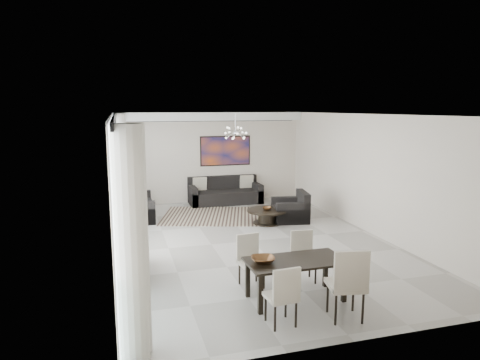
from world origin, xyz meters
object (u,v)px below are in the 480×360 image
object	(u,v)px
tv_console	(131,262)
dining_table	(296,265)
coffee_table	(267,216)
sofa_main	(225,194)
television	(138,231)

from	to	relation	value
tv_console	dining_table	distance (m)	3.08
coffee_table	sofa_main	world-z (taller)	sofa_main
coffee_table	tv_console	bearing A→B (deg)	-143.45
sofa_main	tv_console	distance (m)	6.25
tv_console	sofa_main	bearing A→B (deg)	59.88
sofa_main	television	distance (m)	6.24
coffee_table	tv_console	xyz separation A→B (m)	(-3.60, -2.67, 0.04)
sofa_main	dining_table	bearing A→B (deg)	-95.00
coffee_table	sofa_main	distance (m)	2.78
coffee_table	dining_table	world-z (taller)	dining_table
tv_console	television	bearing A→B (deg)	-15.01
television	dining_table	size ratio (longest dim) A/B	0.73
sofa_main	dining_table	world-z (taller)	sofa_main
sofa_main	tv_console	bearing A→B (deg)	-120.12
coffee_table	television	xyz separation A→B (m)	(-3.44, -2.72, 0.64)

